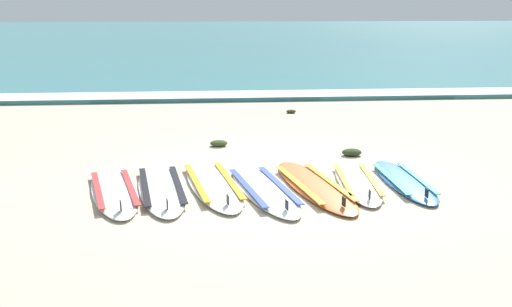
% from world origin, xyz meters
% --- Properties ---
extents(ground_plane, '(80.00, 80.00, 0.00)m').
position_xyz_m(ground_plane, '(0.00, 0.00, 0.00)').
color(ground_plane, '#C1B599').
extents(sea, '(80.00, 60.00, 0.10)m').
position_xyz_m(sea, '(0.00, 36.59, 0.05)').
color(sea, teal).
rests_on(sea, ground).
extents(wave_foam_strip, '(80.00, 1.17, 0.11)m').
position_xyz_m(wave_foam_strip, '(0.00, 7.17, 0.06)').
color(wave_foam_strip, white).
rests_on(wave_foam_strip, ground).
extents(surfboard_0, '(1.05, 2.27, 0.18)m').
position_xyz_m(surfboard_0, '(-1.91, -0.25, 0.04)').
color(surfboard_0, white).
rests_on(surfboard_0, ground).
extents(surfboard_1, '(0.91, 2.38, 0.18)m').
position_xyz_m(surfboard_1, '(-1.32, -0.18, 0.04)').
color(surfboard_1, white).
rests_on(surfboard_1, ground).
extents(surfboard_2, '(1.00, 2.47, 0.18)m').
position_xyz_m(surfboard_2, '(-0.67, -0.05, 0.04)').
color(surfboard_2, white).
rests_on(surfboard_2, ground).
extents(surfboard_3, '(1.02, 2.40, 0.18)m').
position_xyz_m(surfboard_3, '(-0.03, -0.32, 0.04)').
color(surfboard_3, white).
rests_on(surfboard_3, ground).
extents(surfboard_4, '(1.03, 2.45, 0.18)m').
position_xyz_m(surfboard_4, '(0.63, -0.24, 0.04)').
color(surfboard_4, orange).
rests_on(surfboard_4, ground).
extents(surfboard_5, '(0.65, 2.07, 0.18)m').
position_xyz_m(surfboard_5, '(1.23, -0.13, 0.04)').
color(surfboard_5, white).
rests_on(surfboard_5, ground).
extents(surfboard_6, '(0.53, 2.02, 0.18)m').
position_xyz_m(surfboard_6, '(1.85, -0.14, 0.04)').
color(surfboard_6, '#3875CC').
rests_on(surfboard_6, ground).
extents(seaweed_clump_near_shoreline, '(0.31, 0.25, 0.11)m').
position_xyz_m(seaweed_clump_near_shoreline, '(1.51, 1.35, 0.05)').
color(seaweed_clump_near_shoreline, '#2D381E').
rests_on(seaweed_clump_near_shoreline, ground).
extents(seaweed_clump_mid_sand, '(0.29, 0.23, 0.10)m').
position_xyz_m(seaweed_clump_mid_sand, '(-0.54, 2.15, 0.05)').
color(seaweed_clump_mid_sand, '#384723').
rests_on(seaweed_clump_mid_sand, ground).
extents(seaweed_clump_by_the_boards, '(0.21, 0.17, 0.07)m').
position_xyz_m(seaweed_clump_by_the_boards, '(1.09, 5.06, 0.04)').
color(seaweed_clump_by_the_boards, '#2D381E').
rests_on(seaweed_clump_by_the_boards, ground).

